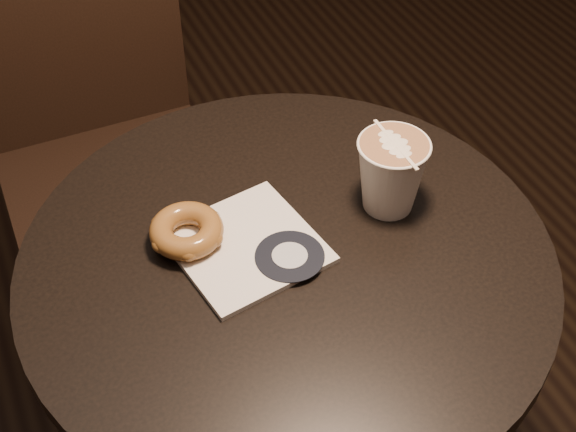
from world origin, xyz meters
The scene contains 5 objects.
cafe_table centered at (0.00, 0.00, 0.55)m, with size 0.70×0.70×0.75m.
chair centered at (-0.12, 0.63, 0.58)m, with size 0.41×0.41×1.04m.
pastry_bag centered at (-0.04, 0.03, 0.75)m, with size 0.18×0.18×0.01m, color silver.
doughnut centered at (-0.11, 0.07, 0.77)m, with size 0.10×0.10×0.03m, color brown.
latte_cup centered at (0.16, 0.03, 0.80)m, with size 0.10×0.10×0.11m, color white, non-canonical shape.
Camera 1 is at (-0.29, -0.64, 1.52)m, focal length 50.00 mm.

